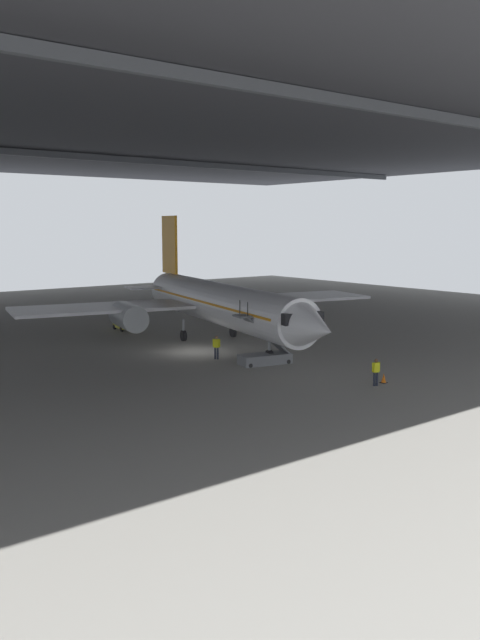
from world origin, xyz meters
name	(u,v)px	position (x,y,z in m)	size (l,w,h in m)	color
ground_plane	(194,352)	(0.00, 0.00, 0.00)	(110.00, 110.00, 0.00)	gray
hangar_structure	(104,126)	(-0.07, 13.75, 18.17)	(121.00, 99.00, 18.80)	#4C4F54
airplane_main	(217,303)	(3.80, 2.18, 3.25)	(31.81, 32.46, 10.39)	white
boarding_stairs	(264,354)	(1.41, -6.62, 0.71)	(4.18, 2.22, 4.43)	slate
crew_worker_near_nose	(376,370)	(2.65, -15.48, 0.94)	(0.53, 0.32, 1.65)	#232838
crew_worker_by_stairs	(216,346)	(-0.26, -3.32, 0.98)	(0.41, 0.43, 1.70)	#232838
traffic_cone_orange	(384,378)	(3.59, -15.31, 0.29)	(0.36, 0.36, 0.60)	black
baggage_tug	(124,324)	(0.79, 12.66, 0.53)	(1.44, 2.29, 0.90)	yellow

